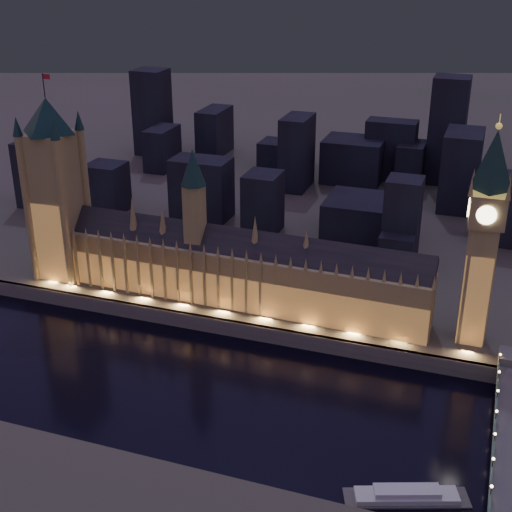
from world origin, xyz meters
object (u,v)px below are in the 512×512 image
(palace_of_westminster, at_px, (231,268))
(elizabeth_tower, at_px, (486,221))
(river_boat, at_px, (407,495))
(victoria_tower, at_px, (55,180))

(palace_of_westminster, xyz_separation_m, elizabeth_tower, (118.85, 0.18, 40.29))
(river_boat, bearing_deg, elizabeth_tower, 82.99)
(victoria_tower, relative_size, elizabeth_tower, 1.04)
(victoria_tower, distance_m, elizabeth_tower, 218.05)
(elizabeth_tower, bearing_deg, palace_of_westminster, -179.91)
(elizabeth_tower, relative_size, river_boat, 2.38)
(victoria_tower, bearing_deg, palace_of_westminster, -0.10)
(palace_of_westminster, relative_size, river_boat, 4.56)
(victoria_tower, distance_m, river_boat, 238.49)
(river_boat, bearing_deg, palace_of_westminster, 135.07)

